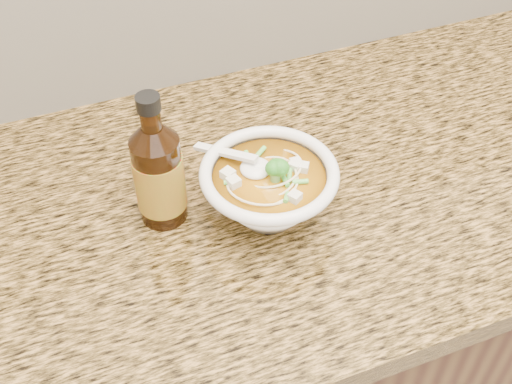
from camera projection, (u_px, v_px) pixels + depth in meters
name	position (u px, v px, depth m)	size (l,w,h in m)	color
cabinet	(308.00, 331.00, 1.36)	(4.00, 0.65, 0.86)	black
counter_slab	(324.00, 178.00, 1.04)	(4.00, 0.68, 0.04)	#A3753C
soup_bowl	(269.00, 191.00, 0.92)	(0.20, 0.20, 0.11)	white
hot_sauce_bottle	(159.00, 175.00, 0.90)	(0.07, 0.07, 0.22)	#331807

